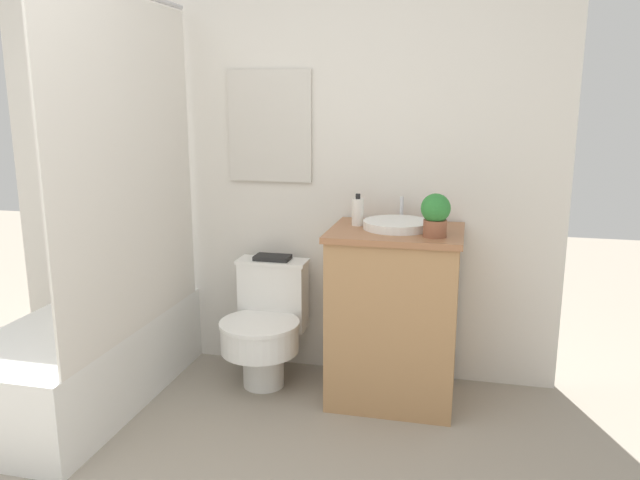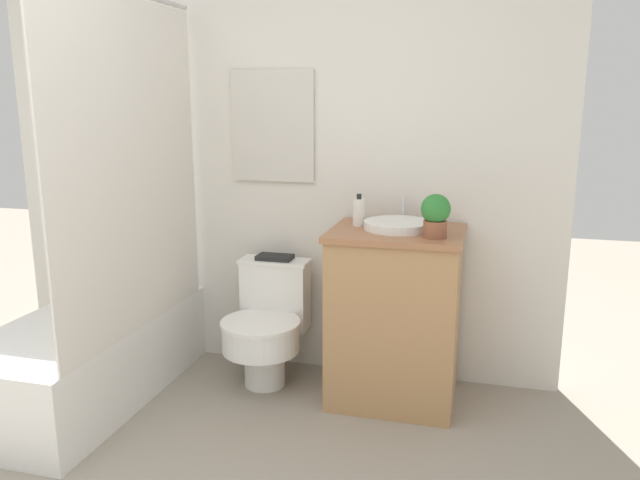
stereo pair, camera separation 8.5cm
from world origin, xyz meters
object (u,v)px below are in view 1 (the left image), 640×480
toilet (266,325)px  book_on_tank (273,258)px  sink (397,225)px  soap_bottle (358,212)px  potted_plant (435,214)px

toilet → book_on_tank: bearing=90.0°
sink → toilet: bearing=-179.4°
toilet → book_on_tank: size_ratio=3.37×
sink → book_on_tank: bearing=169.0°
toilet → book_on_tank: 0.36m
sink → soap_bottle: bearing=170.1°
toilet → soap_bottle: (0.48, 0.04, 0.63)m
sink → potted_plant: potted_plant is taller
potted_plant → soap_bottle: bearing=155.1°
soap_bottle → potted_plant: bearing=-24.9°
toilet → sink: bearing=0.6°
sink → soap_bottle: soap_bottle is taller
toilet → soap_bottle: 0.79m
sink → potted_plant: bearing=-37.7°
toilet → sink: (0.68, 0.01, 0.58)m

